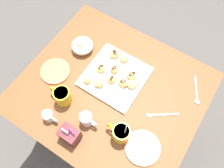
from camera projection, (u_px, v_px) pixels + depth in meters
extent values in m
plane|color=#514C47|center=(111.00, 127.00, 1.87)|extent=(8.00, 8.00, 0.00)
cube|color=brown|center=(111.00, 91.00, 1.23)|extent=(0.93, 0.83, 0.04)
cube|color=brown|center=(189.00, 103.00, 1.59)|extent=(0.07, 0.07, 0.70)
cube|color=brown|center=(92.00, 50.00, 1.78)|extent=(0.07, 0.07, 0.70)
cube|color=brown|center=(31.00, 125.00, 1.52)|extent=(0.07, 0.07, 0.70)
cube|color=white|center=(115.00, 76.00, 1.24)|extent=(0.31, 0.31, 0.02)
cylinder|color=gold|center=(121.00, 133.00, 1.06)|extent=(0.08, 0.08, 0.09)
torus|color=gold|center=(112.00, 127.00, 1.07)|extent=(0.06, 0.01, 0.06)
cylinder|color=black|center=(122.00, 131.00, 1.03)|extent=(0.07, 0.07, 0.01)
cylinder|color=silver|center=(125.00, 133.00, 1.03)|extent=(0.02, 0.04, 0.12)
cylinder|color=gold|center=(63.00, 96.00, 1.14)|extent=(0.08, 0.08, 0.09)
torus|color=gold|center=(54.00, 91.00, 1.15)|extent=(0.06, 0.01, 0.06)
cylinder|color=black|center=(61.00, 93.00, 1.11)|extent=(0.07, 0.07, 0.01)
cylinder|color=white|center=(86.00, 119.00, 1.10)|extent=(0.06, 0.06, 0.07)
cone|color=white|center=(81.00, 114.00, 1.09)|extent=(0.02, 0.02, 0.02)
torus|color=white|center=(93.00, 123.00, 1.09)|extent=(0.05, 0.01, 0.05)
cylinder|color=white|center=(86.00, 117.00, 1.08)|extent=(0.05, 0.05, 0.01)
cube|color=#561E23|center=(70.00, 135.00, 1.07)|extent=(0.09, 0.07, 0.08)
cube|color=#EA4C93|center=(66.00, 131.00, 1.02)|extent=(0.04, 0.01, 0.03)
cube|color=white|center=(65.00, 132.00, 1.02)|extent=(0.04, 0.01, 0.03)
cube|color=#EA4C93|center=(72.00, 132.00, 1.02)|extent=(0.04, 0.02, 0.03)
ellipsoid|color=white|center=(82.00, 46.00, 1.29)|extent=(0.12, 0.12, 0.07)
sphere|color=#F4E5B2|center=(82.00, 43.00, 1.27)|extent=(0.07, 0.07, 0.07)
ellipsoid|color=green|center=(79.00, 40.00, 1.26)|extent=(0.03, 0.02, 0.01)
cylinder|color=white|center=(48.00, 116.00, 1.12)|extent=(0.05, 0.05, 0.05)
cone|color=white|center=(44.00, 112.00, 1.11)|extent=(0.02, 0.02, 0.02)
torus|color=white|center=(54.00, 120.00, 1.11)|extent=(0.04, 0.01, 0.04)
cylinder|color=#381E11|center=(47.00, 114.00, 1.10)|extent=(0.04, 0.04, 0.01)
cylinder|color=#E5704C|center=(55.00, 71.00, 1.25)|extent=(0.16, 0.16, 0.01)
cylinder|color=#E5704C|center=(143.00, 148.00, 1.08)|extent=(0.17, 0.17, 0.01)
cube|color=silver|center=(196.00, 89.00, 1.21)|extent=(0.08, 0.14, 0.00)
ellipsoid|color=silver|center=(197.00, 102.00, 1.18)|extent=(0.03, 0.02, 0.01)
cube|color=silver|center=(164.00, 115.00, 1.15)|extent=(0.13, 0.09, 0.00)
ellipsoid|color=silver|center=(149.00, 115.00, 1.15)|extent=(0.03, 0.02, 0.01)
ellipsoid|color=#E5B260|center=(115.00, 54.00, 1.27)|extent=(0.06, 0.07, 0.03)
ellipsoid|color=#381E11|center=(115.00, 52.00, 1.25)|extent=(0.04, 0.04, 0.00)
ellipsoid|color=#E5B260|center=(112.00, 80.00, 1.20)|extent=(0.05, 0.05, 0.04)
ellipsoid|color=#381E11|center=(112.00, 78.00, 1.18)|extent=(0.02, 0.03, 0.00)
ellipsoid|color=#E5B260|center=(114.00, 69.00, 1.23)|extent=(0.05, 0.05, 0.04)
ellipsoid|color=#381E11|center=(114.00, 68.00, 1.21)|extent=(0.03, 0.03, 0.00)
ellipsoid|color=#E5B260|center=(87.00, 80.00, 1.20)|extent=(0.05, 0.06, 0.03)
ellipsoid|color=#E5B260|center=(132.00, 84.00, 1.19)|extent=(0.07, 0.08, 0.03)
ellipsoid|color=#E5B260|center=(132.00, 75.00, 1.22)|extent=(0.07, 0.07, 0.03)
ellipsoid|color=#381E11|center=(132.00, 74.00, 1.20)|extent=(0.03, 0.04, 0.00)
ellipsoid|color=#E5B260|center=(99.00, 83.00, 1.19)|extent=(0.06, 0.06, 0.04)
ellipsoid|color=#E5B260|center=(101.00, 69.00, 1.23)|extent=(0.05, 0.05, 0.03)
ellipsoid|color=#381E11|center=(101.00, 67.00, 1.22)|extent=(0.02, 0.04, 0.00)
ellipsoid|color=#E5B260|center=(123.00, 83.00, 1.19)|extent=(0.06, 0.06, 0.04)
ellipsoid|color=#381E11|center=(123.00, 81.00, 1.17)|extent=(0.03, 0.03, 0.00)
ellipsoid|color=#E5B260|center=(124.00, 59.00, 1.26)|extent=(0.06, 0.06, 0.03)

